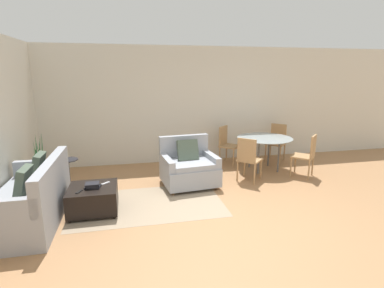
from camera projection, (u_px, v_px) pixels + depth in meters
The scene contains 17 objects.
ground_plane at pixel (234, 223), 4.36m from camera, with size 20.00×20.00×0.00m, color #A3754C.
wall_back at pixel (188, 105), 7.21m from camera, with size 12.00×0.06×2.75m.
wall_left at pixel (1, 121), 4.76m from camera, with size 0.06×12.00×2.75m.
area_rug at pixel (148, 204), 4.98m from camera, with size 2.46×1.47×0.01m.
couch at pixel (31, 202), 4.31m from camera, with size 0.88×1.77×0.93m.
armchair at pixel (189, 167), 5.78m from camera, with size 1.08×0.97×0.92m.
ottoman at pixel (93, 198), 4.67m from camera, with size 0.73×0.72×0.41m.
book_stack at pixel (92, 185), 4.59m from camera, with size 0.24×0.20×0.08m.
tv_remote_primary at pixel (79, 192), 4.43m from camera, with size 0.09×0.15×0.01m.
tv_remote_secondary at pixel (106, 183), 4.78m from camera, with size 0.14×0.13×0.01m.
potted_plant at pixel (41, 178), 5.52m from camera, with size 0.41×0.41×1.10m.
side_table at pixel (68, 168), 5.63m from camera, with size 0.37×0.37×0.55m.
dining_table at pixel (265, 141), 6.63m from camera, with size 1.21×1.21×0.74m.
dining_chair_near_left at pixel (248, 157), 5.90m from camera, with size 0.59×0.59×0.90m.
dining_chair_near_right at pixel (307, 153), 6.17m from camera, with size 0.59×0.59×0.90m.
dining_chair_far_left at pixel (227, 142), 7.14m from camera, with size 0.59×0.59×0.90m.
dining_chair_far_right at pixel (277, 140), 7.42m from camera, with size 0.59×0.59×0.90m.
Camera 1 is at (-1.44, -3.75, 2.12)m, focal length 28.00 mm.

